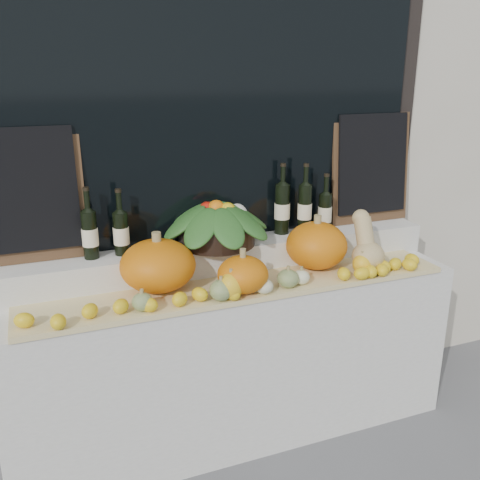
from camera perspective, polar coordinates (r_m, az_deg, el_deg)
name	(u,v)px	position (r m, az deg, el deg)	size (l,w,h in m)	color
storefront_facade	(187,1)	(3.19, -5.70, 24.06)	(7.00, 0.94, 4.50)	beige
display_sill	(235,358)	(2.90, -0.55, -12.44)	(2.30, 0.55, 0.88)	silver
rear_tier	(224,256)	(2.80, -1.68, -1.77)	(2.30, 0.25, 0.16)	silver
straw_bedding	(244,288)	(2.59, 0.40, -5.11)	(2.10, 0.32, 0.03)	tan
pumpkin_left	(158,265)	(2.52, -8.75, -2.70)	(0.35, 0.35, 0.24)	orange
pumpkin_right	(316,245)	(2.79, 8.16, -0.57)	(0.32, 0.32, 0.24)	orange
pumpkin_center	(243,274)	(2.48, 0.31, -3.69)	(0.24, 0.24, 0.17)	orange
butternut_squash	(367,247)	(2.83, 13.34, -0.70)	(0.17, 0.22, 0.30)	tan
decorative_gourds	(259,283)	(2.49, 2.07, -4.58)	(1.22, 0.15, 0.15)	#305B1B
lemon_heap	(253,288)	(2.48, 1.35, -5.11)	(2.20, 0.16, 0.06)	yellow
produce_bowl	(217,222)	(2.71, -2.51, 1.89)	(0.59, 0.59, 0.24)	black
wine_bottle_far_left	(90,234)	(2.61, -15.72, 0.64)	(0.08, 0.08, 0.34)	black
wine_bottle_near_left	(121,233)	(2.63, -12.57, 0.78)	(0.08, 0.08, 0.32)	black
wine_bottle_tall	(282,208)	(2.89, 4.52, 3.38)	(0.08, 0.08, 0.38)	black
wine_bottle_near_right	(305,208)	(2.90, 6.92, 3.38)	(0.08, 0.08, 0.38)	black
wine_bottle_far_right	(325,211)	(2.98, 9.04, 3.03)	(0.08, 0.08, 0.32)	black
chalkboard_left	(27,193)	(2.60, -21.75, 4.64)	(0.50, 0.08, 0.62)	#4C331E
chalkboard_right	(372,166)	(3.17, 13.86, 7.63)	(0.50, 0.08, 0.62)	#4C331E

